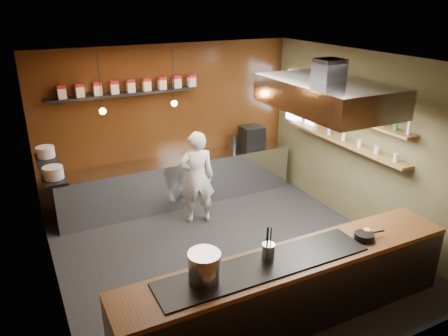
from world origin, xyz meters
TOP-DOWN VIEW (x-y plane):
  - floor at (0.00, 0.00)m, footprint 5.00×5.00m
  - back_wall at (0.00, 2.50)m, footprint 5.00×0.00m
  - left_wall at (-2.50, 0.00)m, footprint 0.00×5.00m
  - right_wall at (2.50, 0.00)m, footprint 0.00×5.00m
  - ceiling at (0.00, 0.00)m, footprint 5.00×5.00m
  - window_pane at (2.45, 1.70)m, footprint 0.00×1.00m
  - prep_counter at (0.00, 2.17)m, footprint 4.60×0.65m
  - pass_counter at (-0.00, -1.60)m, footprint 4.40×0.72m
  - tin_shelf at (-0.90, 2.36)m, footprint 2.60×0.26m
  - plate_shelf at (-2.34, 1.00)m, footprint 0.30×1.40m
  - bottle_shelf_upper at (2.34, 0.30)m, footprint 0.26×2.80m
  - bottle_shelf_lower at (2.34, 0.30)m, footprint 0.26×2.80m
  - extractor_hood at (1.30, -0.40)m, footprint 1.20×2.00m
  - pendant_left at (-1.40, 1.70)m, footprint 0.10×0.10m
  - pendant_right at (-0.20, 1.70)m, footprint 0.10×0.10m
  - storage_tins at (-0.75, 2.36)m, footprint 2.43×0.13m
  - plate_stacks at (-2.34, 1.00)m, footprint 0.26×1.16m
  - bottles at (2.34, 0.30)m, footprint 0.06×2.66m
  - wine_glasses at (2.34, 0.30)m, footprint 0.07×2.37m
  - stockpot_large at (-1.13, -1.52)m, footprint 0.42×0.42m
  - stockpot_small at (-1.14, -1.56)m, footprint 0.39×0.39m
  - utensil_crock at (-0.31, -1.52)m, footprint 0.20×0.20m
  - frying_pan at (1.04, -1.66)m, footprint 0.43×0.26m
  - butter_jar at (1.14, -1.60)m, footprint 0.12×0.12m
  - espresso_machine at (1.63, 2.19)m, footprint 0.45×0.43m
  - chef at (0.01, 1.30)m, footprint 0.69×0.54m

SIDE VIEW (x-z plane):
  - floor at x=0.00m, z-range 0.00..0.00m
  - prep_counter at x=0.00m, z-range 0.00..0.90m
  - pass_counter at x=0.00m, z-range 0.00..0.94m
  - chef at x=0.01m, z-range 0.00..1.68m
  - butter_jar at x=1.14m, z-range 0.92..1.01m
  - frying_pan at x=1.04m, z-range 0.94..1.00m
  - utensil_crock at x=-0.31m, z-range 0.94..1.14m
  - stockpot_large at x=-1.13m, z-range 0.94..1.27m
  - stockpot_small at x=-1.14m, z-range 0.94..1.27m
  - espresso_machine at x=1.63m, z-range 0.90..1.33m
  - bottle_shelf_lower at x=2.34m, z-range 1.43..1.47m
  - back_wall at x=0.00m, z-range -1.00..4.00m
  - left_wall at x=-2.50m, z-range -1.00..4.00m
  - right_wall at x=2.50m, z-range -1.00..4.00m
  - wine_glasses at x=2.34m, z-range 1.47..1.60m
  - plate_shelf at x=-2.34m, z-range 1.53..1.57m
  - plate_stacks at x=-2.34m, z-range 1.57..1.73m
  - window_pane at x=2.45m, z-range 1.40..2.40m
  - bottle_shelf_upper at x=2.34m, z-range 1.90..1.94m
  - bottles at x=2.34m, z-range 1.94..2.18m
  - pendant_left at x=-1.40m, z-range 1.68..2.63m
  - pendant_right at x=-0.20m, z-range 1.68..2.63m
  - tin_shelf at x=-0.90m, z-range 2.18..2.22m
  - storage_tins at x=-0.75m, z-range 2.22..2.44m
  - extractor_hood at x=1.30m, z-range 2.15..2.87m
  - ceiling at x=0.00m, z-range 3.00..3.00m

